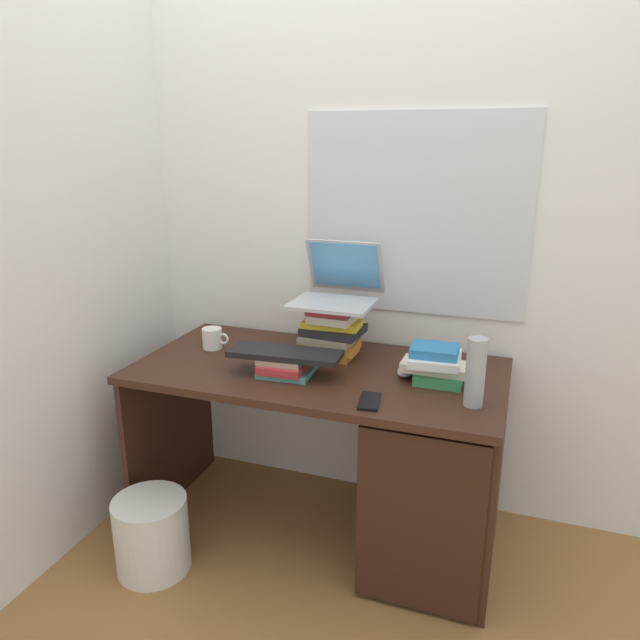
{
  "coord_description": "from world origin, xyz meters",
  "views": [
    {
      "loc": [
        0.72,
        -2.01,
        1.56
      ],
      "look_at": [
        -0.01,
        0.03,
        0.9
      ],
      "focal_mm": 33.33,
      "sensor_mm": 36.0,
      "label": 1
    }
  ],
  "objects_px": {
    "book_stack_keyboard_riser": "(285,366)",
    "book_stack_side": "(436,364)",
    "laptop": "(338,287)",
    "wastebasket": "(152,534)",
    "mug": "(213,338)",
    "water_bottle": "(475,372)",
    "desk": "(405,462)",
    "book_stack_tall": "(331,332)",
    "computer_mouse": "(406,371)",
    "keyboard": "(285,354)",
    "cell_phone": "(369,401)"
  },
  "relations": [
    {
      "from": "book_stack_keyboard_riser",
      "to": "book_stack_side",
      "type": "distance_m",
      "value": 0.56
    },
    {
      "from": "laptop",
      "to": "wastebasket",
      "type": "relative_size",
      "value": 1.21
    },
    {
      "from": "mug",
      "to": "water_bottle",
      "type": "bearing_deg",
      "value": -10.9
    },
    {
      "from": "desk",
      "to": "book_stack_tall",
      "type": "height_order",
      "value": "book_stack_tall"
    },
    {
      "from": "laptop",
      "to": "computer_mouse",
      "type": "distance_m",
      "value": 0.45
    },
    {
      "from": "water_bottle",
      "to": "wastebasket",
      "type": "xyz_separation_m",
      "value": [
        -1.1,
        -0.29,
        -0.69
      ]
    },
    {
      "from": "book_stack_tall",
      "to": "mug",
      "type": "distance_m",
      "value": 0.51
    },
    {
      "from": "desk",
      "to": "keyboard",
      "type": "xyz_separation_m",
      "value": [
        -0.45,
        -0.08,
        0.41
      ]
    },
    {
      "from": "book_stack_tall",
      "to": "book_stack_side",
      "type": "xyz_separation_m",
      "value": [
        0.44,
        -0.12,
        -0.03
      ]
    },
    {
      "from": "keyboard",
      "to": "wastebasket",
      "type": "bearing_deg",
      "value": -145.41
    },
    {
      "from": "desk",
      "to": "cell_phone",
      "type": "distance_m",
      "value": 0.41
    },
    {
      "from": "book_stack_tall",
      "to": "cell_phone",
      "type": "bearing_deg",
      "value": -55.65
    },
    {
      "from": "book_stack_tall",
      "to": "cell_phone",
      "type": "height_order",
      "value": "book_stack_tall"
    },
    {
      "from": "book_stack_tall",
      "to": "cell_phone",
      "type": "distance_m",
      "value": 0.48
    },
    {
      "from": "laptop",
      "to": "water_bottle",
      "type": "distance_m",
      "value": 0.71
    },
    {
      "from": "keyboard",
      "to": "book_stack_tall",
      "type": "bearing_deg",
      "value": 63.98
    },
    {
      "from": "water_bottle",
      "to": "wastebasket",
      "type": "distance_m",
      "value": 1.33
    },
    {
      "from": "desk",
      "to": "mug",
      "type": "relative_size",
      "value": 11.87
    },
    {
      "from": "laptop",
      "to": "keyboard",
      "type": "xyz_separation_m",
      "value": [
        -0.1,
        -0.32,
        -0.19
      ]
    },
    {
      "from": "book_stack_keyboard_riser",
      "to": "computer_mouse",
      "type": "distance_m",
      "value": 0.45
    },
    {
      "from": "book_stack_keyboard_riser",
      "to": "cell_phone",
      "type": "height_order",
      "value": "book_stack_keyboard_riser"
    },
    {
      "from": "book_stack_tall",
      "to": "book_stack_keyboard_riser",
      "type": "relative_size",
      "value": 1.22
    },
    {
      "from": "book_stack_side",
      "to": "mug",
      "type": "bearing_deg",
      "value": 177.47
    },
    {
      "from": "computer_mouse",
      "to": "desk",
      "type": "bearing_deg",
      "value": -69.02
    },
    {
      "from": "desk",
      "to": "water_bottle",
      "type": "bearing_deg",
      "value": -27.34
    },
    {
      "from": "book_stack_tall",
      "to": "mug",
      "type": "relative_size",
      "value": 2.1
    },
    {
      "from": "water_bottle",
      "to": "laptop",
      "type": "bearing_deg",
      "value": 148.38
    },
    {
      "from": "laptop",
      "to": "water_bottle",
      "type": "relative_size",
      "value": 1.51
    },
    {
      "from": "keyboard",
      "to": "mug",
      "type": "bearing_deg",
      "value": 153.55
    },
    {
      "from": "book_stack_keyboard_riser",
      "to": "cell_phone",
      "type": "relative_size",
      "value": 1.5
    },
    {
      "from": "laptop",
      "to": "computer_mouse",
      "type": "xyz_separation_m",
      "value": [
        0.33,
        -0.18,
        -0.25
      ]
    },
    {
      "from": "desk",
      "to": "book_stack_side",
      "type": "relative_size",
      "value": 5.81
    },
    {
      "from": "book_stack_side",
      "to": "laptop",
      "type": "height_order",
      "value": "laptop"
    },
    {
      "from": "book_stack_keyboard_riser",
      "to": "mug",
      "type": "bearing_deg",
      "value": 157.72
    },
    {
      "from": "book_stack_side",
      "to": "computer_mouse",
      "type": "relative_size",
      "value": 2.33
    },
    {
      "from": "mug",
      "to": "keyboard",
      "type": "bearing_deg",
      "value": -22.46
    },
    {
      "from": "laptop",
      "to": "computer_mouse",
      "type": "relative_size",
      "value": 3.39
    },
    {
      "from": "keyboard",
      "to": "book_stack_keyboard_riser",
      "type": "bearing_deg",
      "value": 128.7
    },
    {
      "from": "keyboard",
      "to": "computer_mouse",
      "type": "distance_m",
      "value": 0.45
    },
    {
      "from": "keyboard",
      "to": "mug",
      "type": "xyz_separation_m",
      "value": [
        -0.4,
        0.16,
        -0.04
      ]
    },
    {
      "from": "book_stack_tall",
      "to": "book_stack_keyboard_riser",
      "type": "bearing_deg",
      "value": -112.65
    },
    {
      "from": "desk",
      "to": "mug",
      "type": "distance_m",
      "value": 0.93
    },
    {
      "from": "keyboard",
      "to": "computer_mouse",
      "type": "bearing_deg",
      "value": 13.94
    },
    {
      "from": "desk",
      "to": "book_stack_side",
      "type": "xyz_separation_m",
      "value": [
        0.09,
        0.04,
        0.39
      ]
    },
    {
      "from": "book_stack_tall",
      "to": "book_stack_side",
      "type": "distance_m",
      "value": 0.46
    },
    {
      "from": "book_stack_tall",
      "to": "laptop",
      "type": "bearing_deg",
      "value": 88.45
    },
    {
      "from": "computer_mouse",
      "to": "water_bottle",
      "type": "xyz_separation_m",
      "value": [
        0.26,
        -0.18,
        0.1
      ]
    },
    {
      "from": "book_stack_side",
      "to": "wastebasket",
      "type": "xyz_separation_m",
      "value": [
        -0.95,
        -0.45,
        -0.64
      ]
    },
    {
      "from": "book_stack_keyboard_riser",
      "to": "computer_mouse",
      "type": "bearing_deg",
      "value": 17.56
    },
    {
      "from": "wastebasket",
      "to": "water_bottle",
      "type": "bearing_deg",
      "value": 14.5
    }
  ]
}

